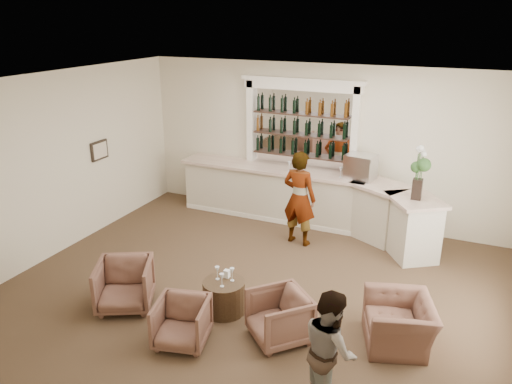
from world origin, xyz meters
TOP-DOWN VIEW (x-y plane):
  - ground at (0.00, 0.00)m, footprint 8.00×8.00m
  - room_shell at (0.16, 0.71)m, footprint 8.04×7.02m
  - bar_counter at (-0.16, 3.00)m, footprint 5.72×1.80m
  - back_bar_alcove at (-0.50, 3.41)m, footprint 2.64×0.25m
  - cocktail_table at (-0.24, -0.62)m, footprint 0.63×0.63m
  - sommelier at (-0.03, 2.09)m, footprint 0.74×0.55m
  - guest at (1.71, -1.80)m, footprint 0.86×0.90m
  - armchair_left at (-1.67, -1.12)m, footprint 1.09×1.10m
  - armchair_center at (-0.41, -1.53)m, footprint 0.84×0.85m
  - armchair_right at (0.76, -0.91)m, footprint 1.07×1.07m
  - armchair_far at (2.26, -0.34)m, footprint 1.13×1.21m
  - espresso_machine at (0.88, 3.09)m, footprint 0.63×0.56m
  - flower_vase at (2.05, 2.36)m, footprint 0.26×0.26m
  - wine_glass_bar_left at (0.51, 3.01)m, footprint 0.07×0.07m
  - wine_glass_bar_right at (-0.57, 2.97)m, footprint 0.07×0.07m
  - wine_glass_tbl_a at (-0.36, -0.59)m, footprint 0.07×0.07m
  - wine_glass_tbl_b at (-0.14, -0.54)m, footprint 0.07×0.07m
  - wine_glass_tbl_c at (-0.20, -0.75)m, footprint 0.07×0.07m
  - napkin_holder at (-0.26, -0.48)m, footprint 0.08×0.08m

SIDE VIEW (x-z plane):
  - ground at x=0.00m, z-range 0.00..0.00m
  - cocktail_table at x=-0.24m, z-range 0.00..0.50m
  - armchair_far at x=2.26m, z-range 0.00..0.64m
  - armchair_center at x=-0.41m, z-range 0.00..0.64m
  - armchair_right at x=0.76m, z-range 0.00..0.70m
  - armchair_left at x=-1.67m, z-range 0.00..0.75m
  - napkin_holder at x=-0.26m, z-range 0.50..0.62m
  - bar_counter at x=-0.16m, z-range 0.00..1.14m
  - wine_glass_tbl_a at x=-0.36m, z-range 0.50..0.71m
  - wine_glass_tbl_b at x=-0.14m, z-range 0.50..0.71m
  - wine_glass_tbl_c at x=-0.20m, z-range 0.50..0.71m
  - guest at x=1.71m, z-range 0.00..1.46m
  - sommelier at x=-0.03m, z-range 0.00..1.85m
  - wine_glass_bar_left at x=0.51m, z-range 1.14..1.35m
  - wine_glass_bar_right at x=-0.57m, z-range 1.14..1.35m
  - espresso_machine at x=0.88m, z-range 1.14..1.63m
  - flower_vase at x=2.05m, z-range 1.20..2.18m
  - back_bar_alcove at x=-0.50m, z-range 0.53..3.53m
  - room_shell at x=0.16m, z-range 0.68..4.00m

